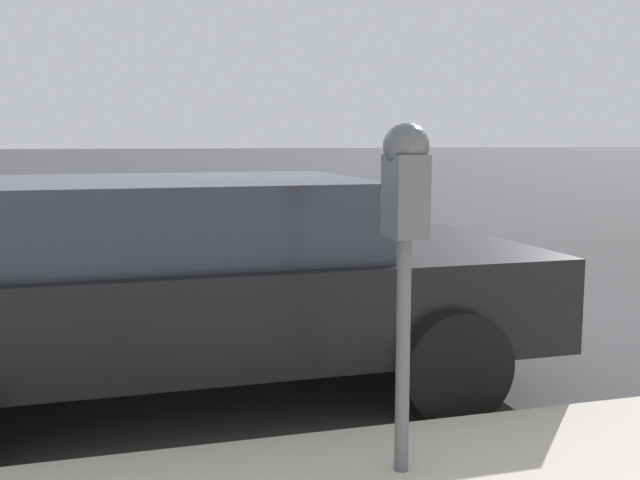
% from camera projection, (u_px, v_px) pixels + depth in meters
% --- Properties ---
extents(ground_plane, '(220.00, 220.00, 0.00)m').
position_uv_depth(ground_plane, '(246.00, 344.00, 5.76)').
color(ground_plane, '#333335').
extents(parking_meter, '(0.21, 0.19, 1.48)m').
position_uv_depth(parking_meter, '(405.00, 209.00, 3.06)').
color(parking_meter, '#4C5156').
rests_on(parking_meter, sidewalk).
extents(car_black, '(2.10, 4.31, 1.33)m').
position_uv_depth(car_black, '(183.00, 278.00, 4.59)').
color(car_black, black).
rests_on(car_black, ground_plane).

